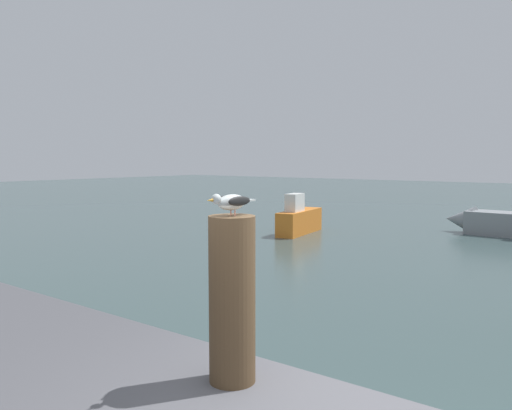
# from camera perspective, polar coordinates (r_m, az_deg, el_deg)

# --- Properties ---
(mooring_post) EXTENTS (0.30, 0.30, 1.07)m
(mooring_post) POSITION_cam_1_polar(r_m,az_deg,el_deg) (3.38, -2.62, -10.26)
(mooring_post) COLOR #4C3823
(mooring_post) RESTS_ON harbor_quay
(seagull) EXTENTS (0.16, 0.39, 0.14)m
(seagull) POSITION_cam_1_polar(r_m,az_deg,el_deg) (3.26, -2.75, 0.37)
(seagull) COLOR #C67560
(seagull) RESTS_ON mooring_post
(boat_orange) EXTENTS (1.19, 3.34, 1.51)m
(boat_orange) POSITION_cam_1_polar(r_m,az_deg,el_deg) (19.53, 4.91, -1.55)
(boat_orange) COLOR orange
(boat_orange) RESTS_ON ground_plane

